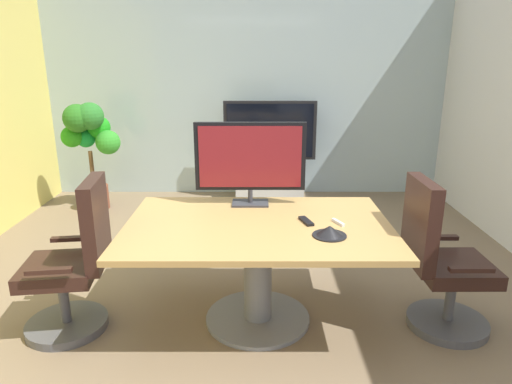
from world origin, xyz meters
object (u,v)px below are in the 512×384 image
(conference_table, at_px, (256,249))
(office_chair_left, at_px, (73,270))
(office_chair_right, at_px, (439,268))
(tv_monitor, at_px, (248,159))
(potted_plant, at_px, (88,141))
(remote_control, at_px, (304,221))
(wall_display_unit, at_px, (268,167))
(conference_phone, at_px, (328,231))

(conference_table, relative_size, office_chair_left, 1.67)
(office_chair_right, bearing_deg, tv_monitor, 68.27)
(potted_plant, bearing_deg, remote_control, -46.55)
(conference_table, height_order, office_chair_right, office_chair_right)
(office_chair_left, bearing_deg, conference_table, 87.40)
(wall_display_unit, relative_size, conference_phone, 5.95)
(office_chair_right, relative_size, tv_monitor, 1.30)
(conference_table, distance_m, wall_display_unit, 2.95)
(office_chair_right, height_order, potted_plant, potted_plant)
(office_chair_right, relative_size, conference_phone, 4.95)
(conference_table, bearing_deg, potted_plant, 128.88)
(remote_control, bearing_deg, potted_plant, 116.55)
(remote_control, bearing_deg, conference_table, 166.58)
(wall_display_unit, distance_m, conference_phone, 3.21)
(conference_table, bearing_deg, remote_control, 3.48)
(office_chair_left, bearing_deg, wall_display_unit, 147.82)
(wall_display_unit, height_order, remote_control, wall_display_unit)
(conference_phone, distance_m, remote_control, 0.28)
(conference_table, bearing_deg, wall_display_unit, 86.74)
(potted_plant, distance_m, conference_phone, 3.70)
(conference_phone, height_order, remote_control, conference_phone)
(tv_monitor, bearing_deg, office_chair_left, -156.44)
(conference_table, relative_size, office_chair_right, 1.67)
(office_chair_right, height_order, wall_display_unit, wall_display_unit)
(office_chair_left, distance_m, tv_monitor, 1.47)
(conference_table, height_order, potted_plant, potted_plant)
(potted_plant, bearing_deg, wall_display_unit, 11.16)
(tv_monitor, relative_size, wall_display_unit, 0.64)
(office_chair_left, xyz_separation_m, wall_display_unit, (1.43, 3.04, -0.01))
(conference_table, height_order, conference_phone, conference_phone)
(office_chair_left, distance_m, conference_phone, 1.76)
(conference_table, relative_size, potted_plant, 1.36)
(remote_control, bearing_deg, conference_phone, -80.46)
(office_chair_right, xyz_separation_m, tv_monitor, (-1.32, 0.51, 0.66))
(office_chair_left, bearing_deg, remote_control, 87.20)
(potted_plant, bearing_deg, tv_monitor, -46.63)
(office_chair_left, xyz_separation_m, remote_control, (1.60, 0.12, 0.31))
(office_chair_left, xyz_separation_m, tv_monitor, (1.21, 0.53, 0.66))
(office_chair_right, relative_size, remote_control, 6.41)
(potted_plant, height_order, conference_phone, potted_plant)
(conference_table, bearing_deg, tv_monitor, 97.59)
(conference_table, relative_size, conference_phone, 8.30)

